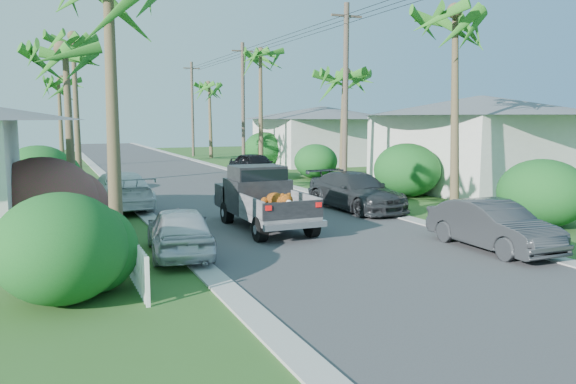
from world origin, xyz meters
name	(u,v)px	position (x,y,z in m)	size (l,w,h in m)	color
ground	(406,273)	(0.00, 0.00, 0.00)	(120.00, 120.00, 0.00)	#305A21
road	(176,175)	(0.00, 25.00, 0.01)	(8.00, 100.00, 0.02)	#38383A
curb_left	(106,178)	(-4.30, 25.00, 0.03)	(0.60, 100.00, 0.06)	#A5A39E
curb_right	(240,173)	(4.30, 25.00, 0.03)	(0.60, 100.00, 0.06)	#A5A39E
pickup_truck	(260,197)	(-1.11, 6.77, 1.01)	(1.98, 5.12, 2.06)	black
parked_car_rn	(493,226)	(3.60, 1.03, 0.68)	(1.44, 4.13, 1.36)	#2E3033
parked_car_rm	(356,192)	(3.62, 8.54, 0.74)	(2.07, 5.08, 1.48)	#2B2D30
parked_car_rf	(255,166)	(4.07, 21.38, 0.77)	(1.83, 4.54, 1.55)	black
parked_car_ln	(180,231)	(-4.50, 3.87, 0.67)	(1.57, 3.90, 1.33)	silver
parked_car_lf	(120,191)	(-5.00, 12.51, 0.75)	(2.11, 5.18, 1.50)	white
palm_l_b	(65,50)	(-6.80, 12.00, 6.15)	(4.40, 4.40, 7.40)	brown
palm_l_c	(73,38)	(-6.00, 22.00, 7.91)	(4.40, 4.40, 9.20)	brown
palm_l_d	(58,80)	(-6.50, 34.00, 6.44)	(4.40, 4.40, 7.70)	brown
palm_r_a	(459,13)	(6.30, 6.00, 7.42)	(4.40, 4.40, 8.70)	brown
palm_r_b	(344,73)	(6.60, 15.00, 5.95)	(4.40, 4.40, 7.20)	brown
palm_r_c	(260,53)	(6.20, 26.00, 8.11)	(4.40, 4.40, 9.40)	brown
palm_r_d	(210,84)	(6.50, 40.00, 6.74)	(4.40, 4.40, 8.00)	brown
shrub_l_a	(61,248)	(-7.50, 1.00, 1.10)	(2.60, 2.86, 2.20)	#154B1B
shrub_l_b	(43,204)	(-7.80, 6.00, 1.30)	(3.00, 3.30, 2.60)	#B41948
shrub_l_c	(56,196)	(-7.40, 10.00, 1.00)	(2.40, 2.64, 2.00)	#154B1B
shrub_l_d	(39,171)	(-8.00, 18.00, 1.20)	(3.20, 3.52, 2.40)	#154B1B
shrub_r_a	(542,193)	(7.60, 3.00, 1.15)	(2.80, 3.08, 2.30)	#154B1B
shrub_r_b	(407,170)	(7.80, 11.00, 1.25)	(3.00, 3.30, 2.50)	#154B1B
shrub_r_c	(316,161)	(7.50, 20.00, 1.05)	(2.60, 2.86, 2.10)	#154B1B
shrub_r_d	(264,149)	(8.00, 30.00, 1.30)	(3.20, 3.52, 2.60)	#154B1B
picket_fence	(114,230)	(-6.00, 5.50, 0.50)	(0.10, 11.00, 1.00)	white
house_right_near	(480,146)	(13.00, 12.00, 2.22)	(8.00, 9.00, 4.80)	silver
house_right_far	(322,137)	(13.00, 30.00, 2.12)	(9.00, 8.00, 4.60)	silver
utility_pole_b	(346,98)	(5.60, 13.00, 4.60)	(1.60, 0.26, 9.00)	brown
utility_pole_c	(243,105)	(5.60, 28.00, 4.60)	(1.60, 0.26, 9.00)	brown
utility_pole_d	(192,108)	(5.60, 43.00, 4.60)	(1.60, 0.26, 9.00)	brown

